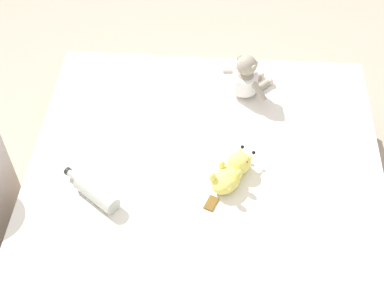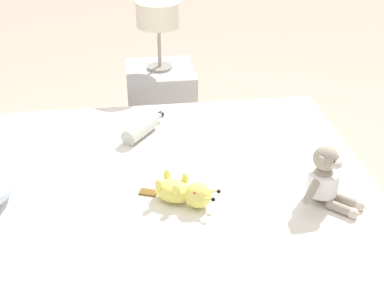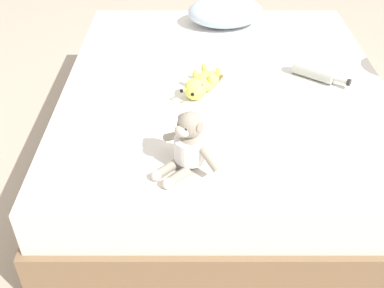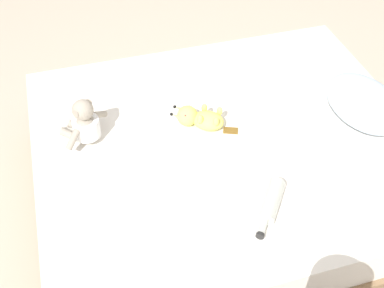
{
  "view_description": "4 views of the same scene",
  "coord_description": "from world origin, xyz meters",
  "px_view_note": "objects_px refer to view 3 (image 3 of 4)",
  "views": [
    {
      "loc": [
        -0.04,
        1.3,
        2.29
      ],
      "look_at": [
        0.06,
        -0.25,
        0.49
      ],
      "focal_mm": 51.06,
      "sensor_mm": 36.0,
      "label": 1
    },
    {
      "loc": [
        -1.81,
        0.08,
        1.67
      ],
      "look_at": [
        0.11,
        -0.17,
        0.57
      ],
      "focal_mm": 51.11,
      "sensor_mm": 36.0,
      "label": 2
    },
    {
      "loc": [
        -0.16,
        -1.97,
        1.56
      ],
      "look_at": [
        -0.16,
        -0.63,
        0.54
      ],
      "focal_mm": 43.31,
      "sensor_mm": 36.0,
      "label": 3
    },
    {
      "loc": [
        1.49,
        -0.61,
        2.01
      ],
      "look_at": [
        0.08,
        -0.2,
        0.54
      ],
      "focal_mm": 44.54,
      "sensor_mm": 36.0,
      "label": 4
    }
  ],
  "objects_px": {
    "bed": "(224,119)",
    "plush_yellow_creature": "(203,84)",
    "plush_monkey": "(190,146)",
    "glass_bottle": "(317,72)",
    "pillow": "(227,12)"
  },
  "relations": [
    {
      "from": "bed",
      "to": "plush_yellow_creature",
      "type": "height_order",
      "value": "plush_yellow_creature"
    },
    {
      "from": "glass_bottle",
      "to": "bed",
      "type": "bearing_deg",
      "value": -176.93
    },
    {
      "from": "bed",
      "to": "pillow",
      "type": "height_order",
      "value": "pillow"
    },
    {
      "from": "bed",
      "to": "glass_bottle",
      "type": "xyz_separation_m",
      "value": [
        0.44,
        0.02,
        0.26
      ]
    },
    {
      "from": "pillow",
      "to": "glass_bottle",
      "type": "bearing_deg",
      "value": -58.14
    },
    {
      "from": "bed",
      "to": "plush_yellow_creature",
      "type": "distance_m",
      "value": 0.32
    },
    {
      "from": "plush_monkey",
      "to": "glass_bottle",
      "type": "height_order",
      "value": "plush_monkey"
    },
    {
      "from": "plush_monkey",
      "to": "plush_yellow_creature",
      "type": "relative_size",
      "value": 0.83
    },
    {
      "from": "bed",
      "to": "pillow",
      "type": "bearing_deg",
      "value": 86.68
    },
    {
      "from": "plush_monkey",
      "to": "bed",
      "type": "bearing_deg",
      "value": 75.06
    },
    {
      "from": "bed",
      "to": "glass_bottle",
      "type": "height_order",
      "value": "glass_bottle"
    },
    {
      "from": "glass_bottle",
      "to": "pillow",
      "type": "bearing_deg",
      "value": 121.86
    },
    {
      "from": "bed",
      "to": "plush_monkey",
      "type": "xyz_separation_m",
      "value": [
        -0.17,
        -0.64,
        0.32
      ]
    },
    {
      "from": "pillow",
      "to": "plush_monkey",
      "type": "height_order",
      "value": "plush_monkey"
    },
    {
      "from": "plush_yellow_creature",
      "to": "bed",
      "type": "bearing_deg",
      "value": 44.23
    }
  ]
}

